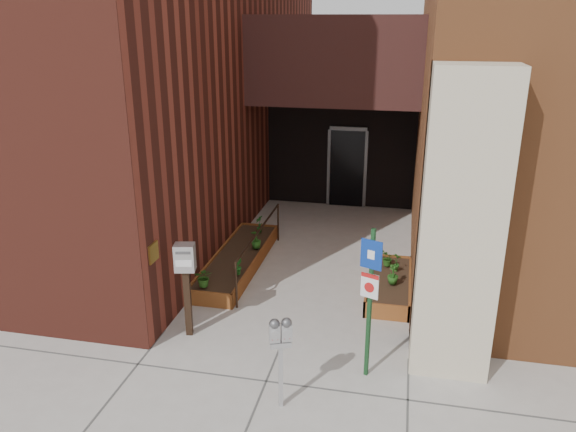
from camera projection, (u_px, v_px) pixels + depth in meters
The scene contains 15 objects.
ground at pixel (281, 344), 8.99m from camera, with size 80.00×80.00×0.00m, color #9E9991.
architecture at pixel (336, 15), 13.71m from camera, with size 20.00×14.60×10.00m.
planter_left at pixel (238, 261), 11.74m from camera, with size 0.90×3.60×0.30m.
planter_right at pixel (389, 285), 10.65m from camera, with size 0.80×2.20×0.30m.
handrail at pixel (260, 236), 11.39m from camera, with size 0.04×3.34×0.90m.
parking_meter at pixel (281, 339), 7.22m from camera, with size 0.31×0.21×1.33m.
sign_post at pixel (370, 289), 7.74m from camera, with size 0.30×0.13×2.29m.
payment_dropbox at pixel (186, 270), 8.89m from camera, with size 0.36×0.30×1.60m.
shrub_left_a at pixel (204, 277), 10.20m from camera, with size 0.33×0.33×0.36m, color #295B1A.
shrub_left_b at pixel (238, 266), 10.70m from camera, with size 0.17×0.17×0.32m, color #1C5F1B.
shrub_left_c at pixel (256, 239), 11.90m from camera, with size 0.22×0.22×0.39m, color #265E1B.
shrub_left_d at pixel (259, 224), 12.77m from camera, with size 0.21×0.21×0.40m, color #1B5E1F.
shrub_right_a at pixel (393, 274), 10.31m from camera, with size 0.20×0.20×0.36m, color #205317.
shrub_right_b at pixel (397, 261), 10.87m from camera, with size 0.19×0.19×0.36m, color #215A19.
shrub_right_c at pixel (387, 259), 11.05m from camera, with size 0.28×0.28×0.31m, color #235317.
Camera 1 is at (1.74, -7.59, 4.95)m, focal length 35.00 mm.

